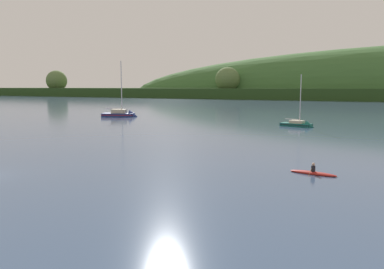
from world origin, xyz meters
name	(u,v)px	position (x,y,z in m)	size (l,w,h in m)	color
sailboat_near_mooring	(300,126)	(10.10, 50.37, 0.18)	(6.10, 2.93, 9.88)	#0F564C
sailboat_midwater_white	(122,115)	(-30.87, 50.54, 0.31)	(8.53, 6.25, 13.95)	navy
canoe_with_paddler	(313,173)	(21.45, 14.96, 0.10)	(3.71, 1.40, 1.02)	maroon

